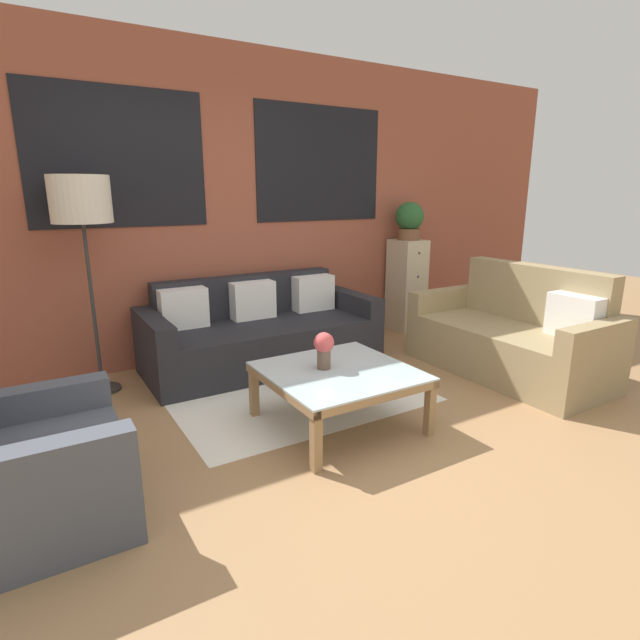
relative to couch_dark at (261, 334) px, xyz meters
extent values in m
plane|color=#9E754C|center=(-0.05, -1.95, -0.28)|extent=(16.00, 16.00, 0.00)
cube|color=brown|center=(-0.05, 0.49, 1.12)|extent=(8.40, 0.08, 2.80)
cube|color=black|center=(-1.00, 0.44, 1.52)|extent=(1.40, 0.01, 1.10)
cube|color=black|center=(0.90, 0.44, 1.52)|extent=(1.40, 0.01, 1.10)
cube|color=silver|center=(-0.07, -0.78, -0.28)|extent=(1.88, 1.42, 0.00)
cube|color=#232328|center=(0.00, -0.13, -0.08)|extent=(1.74, 0.72, 0.40)
cube|color=#232328|center=(0.00, 0.31, 0.11)|extent=(1.74, 0.16, 0.78)
cube|color=#232328|center=(-0.95, -0.05, 0.01)|extent=(0.16, 0.88, 0.58)
cube|color=#232328|center=(0.95, -0.05, 0.01)|extent=(0.16, 0.88, 0.58)
cube|color=white|center=(-0.64, 0.15, 0.29)|extent=(0.40, 0.16, 0.34)
cube|color=white|center=(0.00, 0.15, 0.29)|extent=(0.40, 0.16, 0.34)
cube|color=white|center=(0.64, 0.15, 0.29)|extent=(0.40, 0.16, 0.34)
cube|color=#99845B|center=(1.63, -1.32, -0.07)|extent=(0.64, 1.38, 0.42)
cube|color=#99845B|center=(2.03, -1.32, 0.18)|extent=(0.16, 1.38, 0.92)
cube|color=#99845B|center=(1.71, -0.56, 0.03)|extent=(0.80, 0.14, 0.62)
cube|color=#99845B|center=(1.71, -2.08, 0.03)|extent=(0.80, 0.14, 0.62)
cube|color=white|center=(1.87, -1.79, 0.31)|extent=(0.16, 0.40, 0.34)
cube|color=#474C56|center=(-1.77, -1.53, -0.08)|extent=(0.64, 0.57, 0.40)
cube|color=#474C56|center=(-1.85, -1.89, 0.00)|extent=(0.80, 0.14, 0.56)
cube|color=#474C56|center=(-1.85, -1.18, 0.00)|extent=(0.80, 0.14, 0.56)
cube|color=silver|center=(-0.07, -1.40, 0.10)|extent=(0.93, 0.93, 0.01)
cube|color=#99754C|center=(-0.07, -1.84, 0.07)|extent=(0.93, 0.05, 0.05)
cube|color=#99754C|center=(-0.07, -0.96, 0.07)|extent=(0.93, 0.05, 0.05)
cube|color=#99754C|center=(-0.51, -1.40, 0.07)|extent=(0.05, 0.93, 0.05)
cube|color=#99754C|center=(0.37, -1.40, 0.07)|extent=(0.05, 0.93, 0.05)
cube|color=#99754C|center=(-0.50, -1.83, -0.09)|extent=(0.06, 0.05, 0.38)
cube|color=#99754C|center=(0.36, -1.83, -0.09)|extent=(0.06, 0.05, 0.38)
cube|color=#99754C|center=(-0.50, -0.98, -0.09)|extent=(0.06, 0.06, 0.38)
cube|color=#99754C|center=(0.36, -0.98, -0.09)|extent=(0.06, 0.06, 0.38)
cylinder|color=#2D2D2D|center=(-1.35, 0.07, -0.27)|extent=(0.28, 0.28, 0.02)
cylinder|color=#2D2D2D|center=(-1.35, 0.07, 0.38)|extent=(0.03, 0.03, 1.29)
cylinder|color=beige|center=(-1.35, 0.07, 1.20)|extent=(0.42, 0.42, 0.34)
cube|color=#C6B793|center=(1.91, 0.23, 0.23)|extent=(0.32, 0.36, 1.02)
sphere|color=#38332D|center=(1.91, 0.04, 0.61)|extent=(0.02, 0.02, 0.02)
sphere|color=#38332D|center=(1.91, 0.04, 0.35)|extent=(0.02, 0.02, 0.02)
sphere|color=#38332D|center=(1.91, 0.04, 0.10)|extent=(0.02, 0.02, 0.02)
sphere|color=#38332D|center=(1.91, 0.04, -0.16)|extent=(0.02, 0.02, 0.02)
cylinder|color=brown|center=(1.91, 0.23, 0.80)|extent=(0.25, 0.25, 0.12)
sphere|color=#285B2D|center=(1.91, 0.23, 0.99)|extent=(0.31, 0.31, 0.31)
cylinder|color=brown|center=(-0.14, -1.33, 0.18)|extent=(0.09, 0.09, 0.13)
sphere|color=#CC4C4C|center=(-0.14, -1.33, 0.29)|extent=(0.14, 0.14, 0.14)
camera|label=1|loc=(-1.78, -4.01, 1.26)|focal=28.00mm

